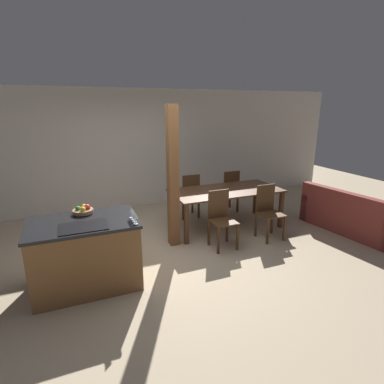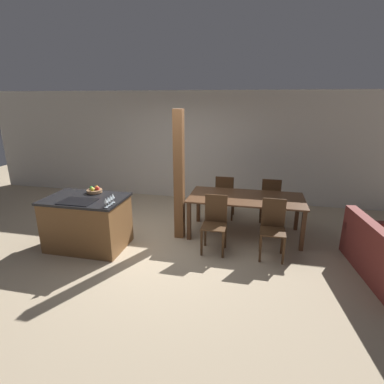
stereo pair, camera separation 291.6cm
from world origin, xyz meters
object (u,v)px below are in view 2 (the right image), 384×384
Objects in this scene: dining_chair_near_right at (273,227)px; dining_chair_far_right at (270,199)px; wine_glass_end at (113,196)px; dining_chair_near_left at (215,222)px; wine_glass_near at (106,201)px; wine_glass_far at (110,198)px; fruit_bowl at (95,190)px; kitchen_island at (87,222)px; dining_chair_far_left at (225,196)px; wine_glass_middle at (108,199)px; timber_post at (179,177)px; dining_table at (246,201)px.

dining_chair_near_right is 1.46m from dining_chair_far_right.
wine_glass_end is 0.15× the size of dining_chair_near_left.
dining_chair_near_left is (1.58, 0.73, -0.51)m from wine_glass_near.
wine_glass_near is 1.00× the size of wine_glass_far.
wine_glass_end is at bearing -36.95° from fruit_bowl.
fruit_bowl is at bearing 84.76° from kitchen_island.
kitchen_island is 0.84m from wine_glass_end.
wine_glass_far is 0.15× the size of dining_chair_far_left.
wine_glass_near is (0.60, -0.38, 0.57)m from kitchen_island.
dining_chair_near_left is (1.58, 0.66, -0.51)m from wine_glass_middle.
dining_chair_far_left is (-0.95, 1.46, 0.00)m from dining_chair_near_right.
timber_post is at bearing 26.50° from kitchen_island.
kitchen_island is 1.39× the size of dining_chair_far_right.
dining_chair_near_left reaches higher than dining_table.
dining_chair_far_right is (2.53, 2.11, -0.51)m from wine_glass_middle.
timber_post reaches higher than wine_glass_far.
dining_chair_far_right reaches higher than dining_table.
wine_glass_far is 1.29m from timber_post.
wine_glass_middle is at bearing -165.44° from dining_chair_near_right.
kitchen_island is 0.85m from wine_glass_far.
dining_chair_far_right is (3.13, 1.81, 0.05)m from kitchen_island.
wine_glass_far reaches higher than dining_table.
dining_chair_far_left and dining_chair_far_right have the same top height.
kitchen_island is 1.39× the size of dining_chair_far_left.
kitchen_island is 1.39× the size of dining_chair_near_right.
dining_chair_far_right is at bearing 30.10° from kitchen_island.
dining_chair_near_left is 1.00× the size of dining_chair_far_right.
fruit_bowl is at bearing -178.66° from dining_chair_near_right.
fruit_bowl is 0.13× the size of dining_table.
wine_glass_end is at bearing -168.75° from dining_chair_near_right.
wine_glass_middle reaches higher than fruit_bowl.
wine_glass_middle is at bearing -157.41° from dining_chair_near_left.
wine_glass_end reaches higher than dining_table.
dining_chair_far_right is at bearing 33.05° from timber_post.
fruit_bowl is 1.81× the size of wine_glass_near.
wine_glass_far is 1.76m from dining_chair_near_left.
dining_table is (2.06, 1.31, -0.35)m from wine_glass_far.
wine_glass_far is at bearing -147.52° from dining_table.
timber_post reaches higher than dining_chair_near_right.
dining_table is (2.06, 1.39, -0.35)m from wine_glass_middle.
wine_glass_middle is at bearing -90.00° from wine_glass_far.
dining_table is at bearing 33.98° from wine_glass_middle.
wine_glass_end reaches higher than dining_chair_near_left.
dining_chair_far_left is at bearing 54.20° from wine_glass_near.
wine_glass_far is 0.15× the size of dining_chair_far_right.
dining_chair_near_right is at bearing 0.00° from dining_chair_near_left.
wine_glass_near is (0.57, -0.66, 0.07)m from fruit_bowl.
wine_glass_end is at bearing 51.13° from dining_chair_far_left.
dining_chair_far_left is at bearing 123.14° from dining_table.
wine_glass_near and wine_glass_middle have the same top height.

